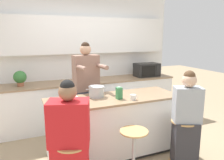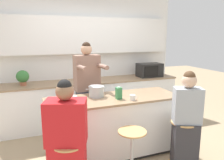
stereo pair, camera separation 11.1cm
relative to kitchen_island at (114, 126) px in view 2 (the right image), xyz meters
name	(u,v)px [view 2 (the right image)]	position (x,y,z in m)	size (l,w,h in m)	color
ground_plane	(114,153)	(0.00, 0.00, -0.46)	(16.00, 16.00, 0.00)	tan
wall_back	(85,49)	(0.00, 1.70, 1.08)	(4.14, 0.22, 2.70)	white
back_counter	(90,101)	(0.00, 1.38, -0.01)	(3.84, 0.67, 0.91)	white
kitchen_island	(114,126)	(0.00, 0.00, 0.00)	(2.01, 0.71, 0.91)	black
bar_stool_center	(132,153)	(0.00, -0.64, -0.12)	(0.38, 0.38, 0.65)	tan
bar_stool_rightmost	(183,142)	(0.80, -0.63, -0.12)	(0.38, 0.38, 0.65)	tan
person_cooking	(88,93)	(-0.25, 0.61, 0.39)	(0.47, 0.58, 1.72)	#383842
person_wrapped_blanket	(67,143)	(-0.82, -0.66, 0.18)	(0.51, 0.42, 1.37)	red
person_seated_near	(186,124)	(0.81, -0.66, 0.17)	(0.42, 0.38, 1.37)	#333338
cooking_pot	(96,91)	(-0.23, 0.12, 0.53)	(0.32, 0.24, 0.16)	#B7BABC
fruit_bowl	(70,99)	(-0.64, 0.01, 0.49)	(0.19, 0.19, 0.08)	white
coffee_cup_near	(133,97)	(0.20, -0.24, 0.49)	(0.11, 0.08, 0.08)	white
juice_carton	(119,93)	(0.04, -0.10, 0.54)	(0.08, 0.08, 0.19)	#38844C
microwave	(150,70)	(1.39, 1.33, 0.59)	(0.55, 0.33, 0.30)	black
potted_plant	(23,77)	(-1.28, 1.38, 0.60)	(0.23, 0.23, 0.29)	#A86042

